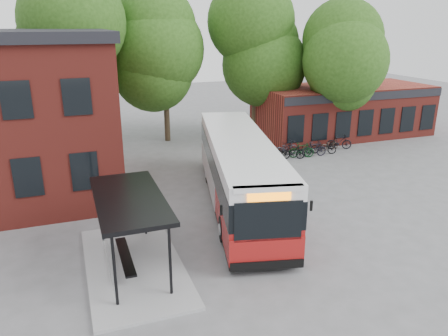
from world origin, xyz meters
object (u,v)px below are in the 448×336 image
object	(u,v)px
bicycle_5	(314,149)
bicycle_7	(339,142)
bicycle_3	(301,150)
city_bus	(239,172)
bus_shelter	(132,232)
bicycle_6	(323,147)
bicycle_2	(286,148)
bicycle_0	(280,149)
bicycle_extra_0	(330,145)
bicycle_4	(313,145)
bicycle_1	(293,152)

from	to	relation	value
bicycle_5	bicycle_7	xyz separation A→B (m)	(2.68, 0.96, 0.02)
bicycle_3	bicycle_5	world-z (taller)	bicycle_5
city_bus	bus_shelter	bearing A→B (deg)	-131.50
bicycle_3	bicycle_6	xyz separation A→B (m)	(1.94, 0.30, -0.05)
bicycle_2	bicycle_5	size ratio (longest dim) A/B	1.05
bicycle_0	bicycle_extra_0	world-z (taller)	bicycle_0
bicycle_7	bicycle_2	bearing A→B (deg)	108.23
bicycle_7	bicycle_6	bearing A→B (deg)	129.47
bicycle_5	bicycle_extra_0	size ratio (longest dim) A/B	1.16
bicycle_2	bicycle_6	bearing A→B (deg)	-116.34
bicycle_3	bicycle_extra_0	xyz separation A→B (m)	(2.90, 0.98, -0.13)
bicycle_4	bicycle_2	bearing A→B (deg)	115.42
bus_shelter	bicycle_5	distance (m)	17.41
bus_shelter	bicycle_0	size ratio (longest dim) A/B	4.48
bicycle_7	bicycle_extra_0	distance (m)	0.77
bicycle_0	bicycle_5	xyz separation A→B (m)	(2.02, -1.13, 0.13)
bus_shelter	bicycle_0	distance (m)	16.59
bicycle_1	bicycle_2	xyz separation A→B (m)	(0.05, 1.12, -0.00)
bicycle_0	bicycle_3	distance (m)	1.52
bicycle_2	bicycle_3	size ratio (longest dim) A/B	1.07
bicycle_7	bus_shelter	bearing A→B (deg)	143.60
bicycle_7	bicycle_0	bearing A→B (deg)	107.72
bicycle_7	bicycle_extra_0	size ratio (longest dim) A/B	1.19
bicycle_2	bicycle_3	xyz separation A→B (m)	(0.64, -1.03, 0.04)
bicycle_0	bicycle_1	bearing A→B (deg)	173.93
bus_shelter	bicycle_extra_0	distance (m)	19.58
bicycle_1	bicycle_3	bearing A→B (deg)	-65.26
bicycle_1	bus_shelter	bearing A→B (deg)	147.11
bicycle_0	bicycle_6	size ratio (longest dim) A/B	0.86
bicycle_5	bicycle_extra_0	bearing A→B (deg)	-55.69
city_bus	bicycle_1	bearing A→B (deg)	56.22
bus_shelter	bicycle_3	size ratio (longest dim) A/B	3.97
bicycle_4	bicycle_7	world-z (taller)	bicycle_7
bicycle_5	bus_shelter	bearing A→B (deg)	132.59
bicycle_2	bicycle_extra_0	size ratio (longest dim) A/B	1.22
bus_shelter	bicycle_4	world-z (taller)	bus_shelter
bus_shelter	bicycle_extra_0	world-z (taller)	bus_shelter
bicycle_6	bicycle_extra_0	distance (m)	1.18
bicycle_1	bicycle_5	size ratio (longest dim) A/B	0.93
bicycle_4	bicycle_3	bearing A→B (deg)	147.47
bicycle_0	bicycle_4	world-z (taller)	bicycle_0
bicycle_1	bicycle_extra_0	size ratio (longest dim) A/B	1.08
city_bus	bicycle_4	distance (m)	11.40
bicycle_1	bicycle_extra_0	distance (m)	3.75
bus_shelter	bicycle_5	bearing A→B (deg)	36.10
bicycle_2	bicycle_5	xyz separation A→B (m)	(1.61, -1.08, 0.04)
bicycle_2	bicycle_extra_0	world-z (taller)	bicycle_2
bicycle_1	bicycle_2	world-z (taller)	bicycle_1
bicycle_extra_0	bicycle_4	bearing A→B (deg)	71.79
bicycle_3	city_bus	bearing A→B (deg)	144.90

